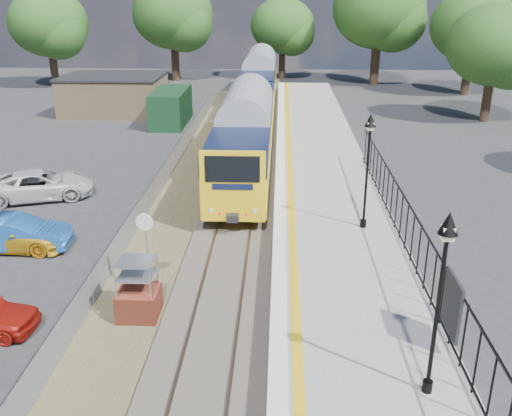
# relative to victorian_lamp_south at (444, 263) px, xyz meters

# --- Properties ---
(ground) EXTENTS (120.00, 120.00, 0.00)m
(ground) POSITION_rel_victorian_lamp_south_xyz_m (-5.50, 4.00, -4.30)
(ground) COLOR #2D2D30
(ground) RESTS_ON ground
(track_bed) EXTENTS (5.90, 80.00, 0.29)m
(track_bed) POSITION_rel_victorian_lamp_south_xyz_m (-5.97, 13.67, -4.21)
(track_bed) COLOR #473F38
(track_bed) RESTS_ON ground
(platform) EXTENTS (5.00, 70.00, 0.90)m
(platform) POSITION_rel_victorian_lamp_south_xyz_m (-1.30, 12.00, -3.85)
(platform) COLOR gray
(platform) RESTS_ON ground
(platform_edge) EXTENTS (0.90, 70.00, 0.01)m
(platform_edge) POSITION_rel_victorian_lamp_south_xyz_m (-3.36, 12.00, -3.39)
(platform_edge) COLOR silver
(platform_edge) RESTS_ON platform
(victorian_lamp_south) EXTENTS (0.44, 0.44, 4.60)m
(victorian_lamp_south) POSITION_rel_victorian_lamp_south_xyz_m (0.00, 0.00, 0.00)
(victorian_lamp_south) COLOR black
(victorian_lamp_south) RESTS_ON platform
(victorian_lamp_north) EXTENTS (0.44, 0.44, 4.60)m
(victorian_lamp_north) POSITION_rel_victorian_lamp_south_xyz_m (-0.20, 10.00, 0.00)
(victorian_lamp_north) COLOR black
(victorian_lamp_north) RESTS_ON platform
(palisade_fence) EXTENTS (0.12, 26.00, 2.00)m
(palisade_fence) POSITION_rel_victorian_lamp_south_xyz_m (1.05, 6.24, -2.46)
(palisade_fence) COLOR black
(palisade_fence) RESTS_ON platform
(wire_fence) EXTENTS (0.06, 52.00, 1.20)m
(wire_fence) POSITION_rel_victorian_lamp_south_xyz_m (-9.70, 16.00, -3.70)
(wire_fence) COLOR #999EA3
(wire_fence) RESTS_ON ground
(outbuilding) EXTENTS (10.80, 10.10, 3.12)m
(outbuilding) POSITION_rel_victorian_lamp_south_xyz_m (-16.41, 35.21, -2.78)
(outbuilding) COLOR tan
(outbuilding) RESTS_ON ground
(tree_line) EXTENTS (56.80, 43.80, 11.88)m
(tree_line) POSITION_rel_victorian_lamp_south_xyz_m (-4.10, 46.00, 2.31)
(tree_line) COLOR #332319
(tree_line) RESTS_ON ground
(train) EXTENTS (2.82, 40.83, 3.51)m
(train) POSITION_rel_victorian_lamp_south_xyz_m (-5.50, 31.18, -1.96)
(train) COLOR yellow
(train) RESTS_ON ground
(brick_plinth) EXTENTS (1.27, 1.27, 2.05)m
(brick_plinth) POSITION_rel_victorian_lamp_south_xyz_m (-8.00, 4.39, -3.32)
(brick_plinth) COLOR #993D27
(brick_plinth) RESTS_ON ground
(speed_sign) EXTENTS (0.60, 0.13, 3.00)m
(speed_sign) POSITION_rel_victorian_lamp_south_xyz_m (-8.00, 5.85, -2.23)
(speed_sign) COLOR #999EA3
(speed_sign) RESTS_ON ground
(car_blue) EXTENTS (4.42, 1.86, 1.42)m
(car_blue) POSITION_rel_victorian_lamp_south_xyz_m (-14.14, 9.16, -3.59)
(car_blue) COLOR #1A53A1
(car_blue) RESTS_ON ground
(car_yellow) EXTENTS (4.62, 1.94, 1.33)m
(car_yellow) POSITION_rel_victorian_lamp_south_xyz_m (-14.35, 9.26, -3.63)
(car_yellow) COLOR gold
(car_yellow) RESTS_ON ground
(car_white) EXTENTS (5.66, 3.90, 1.44)m
(car_white) POSITION_rel_victorian_lamp_south_xyz_m (-15.50, 15.09, -3.58)
(car_white) COLOR silver
(car_white) RESTS_ON ground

